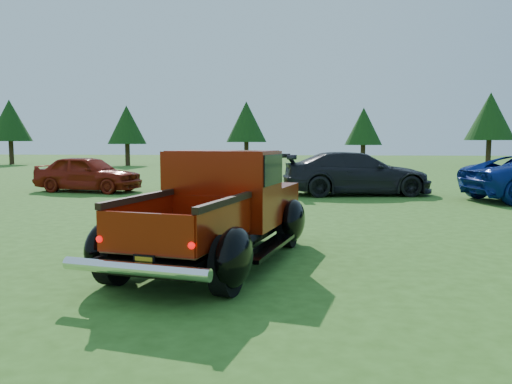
{
  "coord_description": "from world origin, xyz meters",
  "views": [
    {
      "loc": [
        1.26,
        -8.46,
        1.83
      ],
      "look_at": [
        0.49,
        0.2,
        0.95
      ],
      "focal_mm": 35.0,
      "sensor_mm": 36.0,
      "label": 1
    }
  ],
  "objects_px": {
    "pickup_truck": "(223,207)",
    "show_car_yellow": "(220,174)",
    "tree_mid_left": "(246,122)",
    "show_car_grey": "(356,173)",
    "tree_west": "(127,125)",
    "tree_east": "(490,117)",
    "show_car_red": "(88,174)",
    "tree_far_west": "(10,121)",
    "tree_mid_right": "(363,127)"
  },
  "relations": [
    {
      "from": "tree_mid_left",
      "to": "tree_east",
      "type": "height_order",
      "value": "tree_east"
    },
    {
      "from": "show_car_red",
      "to": "show_car_grey",
      "type": "distance_m",
      "value": 9.71
    },
    {
      "from": "tree_west",
      "to": "show_car_red",
      "type": "relative_size",
      "value": 1.17
    },
    {
      "from": "tree_west",
      "to": "show_car_red",
      "type": "xyz_separation_m",
      "value": [
        5.5,
        -19.81,
        -2.44
      ]
    },
    {
      "from": "show_car_yellow",
      "to": "tree_mid_right",
      "type": "bearing_deg",
      "value": -11.12
    },
    {
      "from": "pickup_truck",
      "to": "show_car_yellow",
      "type": "distance_m",
      "value": 10.82
    },
    {
      "from": "pickup_truck",
      "to": "show_car_yellow",
      "type": "xyz_separation_m",
      "value": [
        -1.77,
        10.67,
        -0.19
      ]
    },
    {
      "from": "tree_west",
      "to": "tree_east",
      "type": "xyz_separation_m",
      "value": [
        27.0,
        0.5,
        0.55
      ]
    },
    {
      "from": "tree_mid_left",
      "to": "show_car_red",
      "type": "height_order",
      "value": "tree_mid_left"
    },
    {
      "from": "show_car_yellow",
      "to": "tree_mid_left",
      "type": "bearing_deg",
      "value": 13.38
    },
    {
      "from": "tree_mid_right",
      "to": "show_car_grey",
      "type": "bearing_deg",
      "value": -97.58
    },
    {
      "from": "tree_mid_left",
      "to": "tree_east",
      "type": "distance_m",
      "value": 18.06
    },
    {
      "from": "pickup_truck",
      "to": "tree_far_west",
      "type": "bearing_deg",
      "value": 138.54
    },
    {
      "from": "tree_east",
      "to": "pickup_truck",
      "type": "relative_size",
      "value": 1.12
    },
    {
      "from": "tree_mid_left",
      "to": "show_car_grey",
      "type": "xyz_separation_m",
      "value": [
        6.21,
        -22.0,
        -2.64
      ]
    },
    {
      "from": "pickup_truck",
      "to": "show_car_grey",
      "type": "distance_m",
      "value": 10.26
    },
    {
      "from": "tree_mid_left",
      "to": "show_car_grey",
      "type": "distance_m",
      "value": 23.01
    },
    {
      "from": "pickup_truck",
      "to": "show_car_red",
      "type": "xyz_separation_m",
      "value": [
        -6.56,
        9.95,
        -0.14
      ]
    },
    {
      "from": "tree_east",
      "to": "show_car_yellow",
      "type": "height_order",
      "value": "tree_east"
    },
    {
      "from": "tree_far_west",
      "to": "show_car_red",
      "type": "height_order",
      "value": "tree_far_west"
    },
    {
      "from": "tree_mid_right",
      "to": "show_car_grey",
      "type": "height_order",
      "value": "tree_mid_right"
    },
    {
      "from": "tree_mid_left",
      "to": "show_car_yellow",
      "type": "xyz_separation_m",
      "value": [
        1.3,
        -21.09,
        -2.77
      ]
    },
    {
      "from": "show_car_yellow",
      "to": "show_car_grey",
      "type": "distance_m",
      "value": 4.99
    },
    {
      "from": "pickup_truck",
      "to": "show_car_red",
      "type": "height_order",
      "value": "pickup_truck"
    },
    {
      "from": "tree_far_west",
      "to": "tree_west",
      "type": "xyz_separation_m",
      "value": [
        10.0,
        -1.0,
        -0.41
      ]
    },
    {
      "from": "tree_mid_left",
      "to": "tree_mid_right",
      "type": "distance_m",
      "value": 9.06
    },
    {
      "from": "tree_east",
      "to": "tree_west",
      "type": "bearing_deg",
      "value": -178.94
    },
    {
      "from": "show_car_red",
      "to": "show_car_grey",
      "type": "xyz_separation_m",
      "value": [
        9.71,
        -0.18,
        0.07
      ]
    },
    {
      "from": "show_car_red",
      "to": "tree_west",
      "type": "bearing_deg",
      "value": 26.51
    },
    {
      "from": "tree_east",
      "to": "show_car_yellow",
      "type": "bearing_deg",
      "value": -130.45
    },
    {
      "from": "show_car_red",
      "to": "show_car_grey",
      "type": "bearing_deg",
      "value": -80.09
    },
    {
      "from": "tree_mid_right",
      "to": "show_car_red",
      "type": "height_order",
      "value": "tree_mid_right"
    },
    {
      "from": "tree_west",
      "to": "tree_east",
      "type": "distance_m",
      "value": 27.01
    },
    {
      "from": "pickup_truck",
      "to": "show_car_yellow",
      "type": "relative_size",
      "value": 1.3
    },
    {
      "from": "show_car_red",
      "to": "pickup_truck",
      "type": "bearing_deg",
      "value": -135.6
    },
    {
      "from": "tree_far_west",
      "to": "tree_west",
      "type": "height_order",
      "value": "tree_far_west"
    },
    {
      "from": "tree_west",
      "to": "pickup_truck",
      "type": "bearing_deg",
      "value": -67.94
    },
    {
      "from": "tree_mid_right",
      "to": "pickup_truck",
      "type": "bearing_deg",
      "value": -100.92
    },
    {
      "from": "tree_mid_left",
      "to": "show_car_yellow",
      "type": "bearing_deg",
      "value": -86.48
    },
    {
      "from": "show_car_red",
      "to": "tree_far_west",
      "type": "bearing_deg",
      "value": 47.67
    },
    {
      "from": "tree_mid_right",
      "to": "show_car_yellow",
      "type": "bearing_deg",
      "value": -110.98
    },
    {
      "from": "tree_mid_right",
      "to": "tree_west",
      "type": "bearing_deg",
      "value": -176.82
    },
    {
      "from": "show_car_yellow",
      "to": "show_car_grey",
      "type": "relative_size",
      "value": 0.73
    },
    {
      "from": "tree_east",
      "to": "show_car_red",
      "type": "distance_m",
      "value": 29.73
    },
    {
      "from": "tree_far_west",
      "to": "pickup_truck",
      "type": "distance_m",
      "value": 37.95
    },
    {
      "from": "tree_west",
      "to": "show_car_grey",
      "type": "distance_m",
      "value": 25.24
    },
    {
      "from": "tree_mid_right",
      "to": "show_car_grey",
      "type": "relative_size",
      "value": 0.86
    },
    {
      "from": "pickup_truck",
      "to": "show_car_grey",
      "type": "height_order",
      "value": "pickup_truck"
    },
    {
      "from": "pickup_truck",
      "to": "show_car_grey",
      "type": "relative_size",
      "value": 0.95
    },
    {
      "from": "tree_west",
      "to": "pickup_truck",
      "type": "height_order",
      "value": "tree_west"
    }
  ]
}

